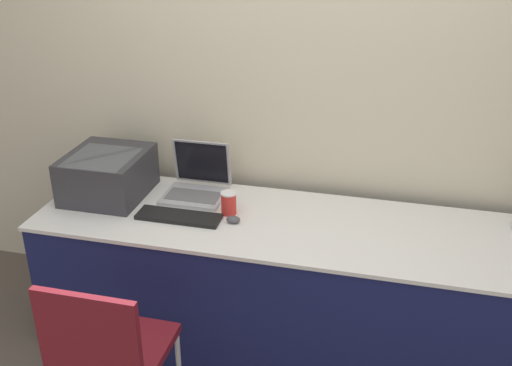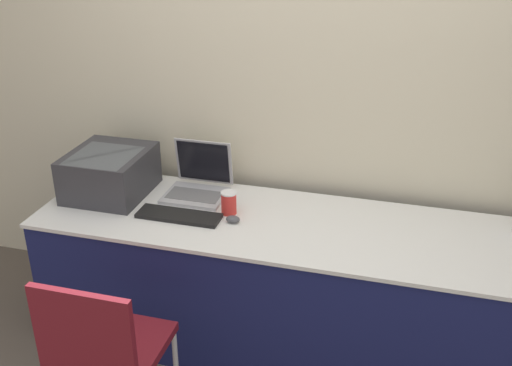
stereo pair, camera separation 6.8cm
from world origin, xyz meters
name	(u,v)px [view 1 (the left image)]	position (x,y,z in m)	size (l,w,h in m)	color
wall_back	(305,84)	(0.00, 0.81, 1.30)	(8.00, 0.05, 2.60)	beige
table	(284,284)	(0.00, 0.35, 0.36)	(2.49, 0.73, 0.73)	#191E51
printer	(107,173)	(-0.98, 0.43, 0.85)	(0.40, 0.44, 0.24)	#333338
laptop_left	(197,184)	(-0.52, 0.55, 0.79)	(0.32, 0.30, 0.27)	#B7B7BC
external_keyboard	(179,217)	(-0.52, 0.26, 0.74)	(0.42, 0.13, 0.02)	black
coffee_cup	(229,203)	(-0.30, 0.38, 0.79)	(0.08, 0.08, 0.12)	red
mouse	(233,219)	(-0.25, 0.29, 0.74)	(0.07, 0.05, 0.03)	#4C4C51
chair	(107,349)	(-0.56, -0.49, 0.52)	(0.42, 0.41, 0.87)	maroon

